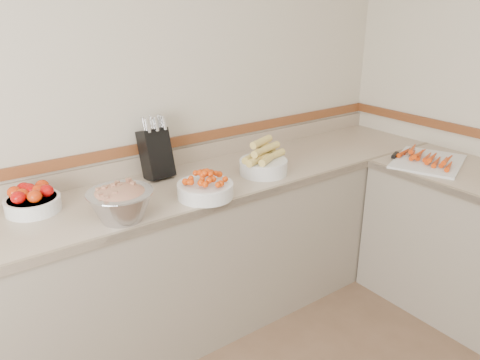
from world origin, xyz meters
TOP-DOWN VIEW (x-y plane):
  - back_wall at (0.00, 2.00)m, footprint 4.00×0.00m
  - counter_back at (0.00, 1.68)m, footprint 4.00×0.65m
  - knife_block at (0.15, 1.88)m, footprint 0.16×0.19m
  - tomato_bowl at (-0.54, 1.81)m, footprint 0.26×0.26m
  - cherry_tomato_bowl at (0.22, 1.47)m, footprint 0.29×0.29m
  - corn_bowl at (0.67, 1.57)m, footprint 0.31×0.28m
  - rhubarb_bowl at (-0.24, 1.47)m, footprint 0.30×0.30m
  - cutting_board at (1.62, 1.11)m, footprint 0.59×0.53m

SIDE VIEW (x-z plane):
  - counter_back at x=0.00m, z-range -0.09..0.99m
  - cutting_board at x=1.62m, z-range 0.89..0.96m
  - cherry_tomato_bowl at x=0.22m, z-range 0.87..1.03m
  - tomato_bowl at x=-0.54m, z-range 0.89..1.02m
  - corn_bowl at x=0.67m, z-range 0.86..1.07m
  - rhubarb_bowl at x=-0.24m, z-range 0.90..1.07m
  - knife_block at x=0.15m, z-range 0.87..1.23m
  - back_wall at x=0.00m, z-range -0.70..3.30m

